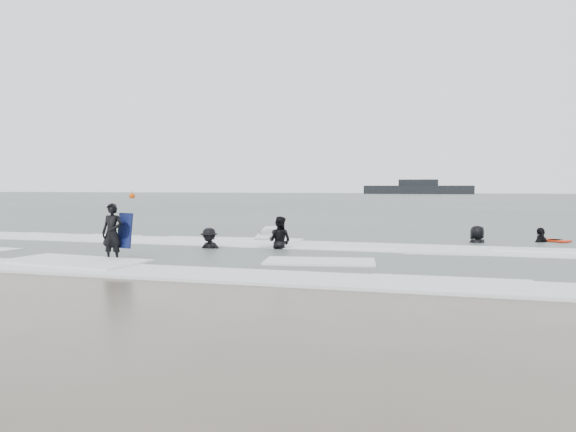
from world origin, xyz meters
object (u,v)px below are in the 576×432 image
(vessel_horizon, at_px, (418,189))
(buoy, at_px, (132,196))
(surfer_centre, at_px, (113,262))
(surfer_right_near, at_px, (541,244))
(surfer_breaker, at_px, (209,250))
(surfer_right_far, at_px, (477,244))
(surfer_wading, at_px, (280,250))

(vessel_horizon, bearing_deg, buoy, -121.87)
(surfer_centre, relative_size, surfer_right_near, 0.93)
(surfer_breaker, bearing_deg, vessel_horizon, 91.35)
(surfer_right_far, height_order, buoy, buoy)
(surfer_wading, bearing_deg, vessel_horizon, -75.82)
(surfer_centre, bearing_deg, surfer_right_far, 36.73)
(surfer_centre, relative_size, vessel_horizon, 0.06)
(surfer_centre, height_order, vessel_horizon, vessel_horizon)
(surfer_right_far, distance_m, buoy, 85.57)
(surfer_right_far, bearing_deg, surfer_right_near, 162.77)
(surfer_breaker, bearing_deg, buoy, 124.27)
(surfer_wading, distance_m, surfer_right_near, 9.60)
(surfer_right_far, relative_size, vessel_horizon, 0.06)
(surfer_centre, relative_size, surfer_wading, 0.99)
(surfer_right_near, distance_m, buoy, 86.35)
(surfer_wading, bearing_deg, surfer_breaker, 30.74)
(vessel_horizon, bearing_deg, surfer_centre, -89.15)
(surfer_right_near, bearing_deg, vessel_horizon, -134.67)
(surfer_centre, xyz_separation_m, surfer_wading, (3.44, 4.09, 0.00))
(surfer_right_far, distance_m, vessel_horizon, 136.23)
(surfer_breaker, height_order, surfer_right_far, surfer_right_far)
(surfer_wading, bearing_deg, surfer_right_far, -136.22)
(surfer_centre, height_order, surfer_breaker, surfer_centre)
(surfer_breaker, bearing_deg, surfer_centre, -111.12)
(surfer_centre, distance_m, surfer_right_near, 14.73)
(surfer_breaker, xyz_separation_m, surfer_right_near, (10.50, 5.46, 0.00))
(surfer_wading, relative_size, vessel_horizon, 0.06)
(surfer_breaker, distance_m, surfer_right_near, 11.84)
(buoy, bearing_deg, surfer_centre, -57.65)
(surfer_right_near, xyz_separation_m, buoy, (-57.94, 64.02, 0.42))
(surfer_centre, relative_size, surfer_breaker, 1.03)
(vessel_horizon, bearing_deg, surfer_right_far, -85.06)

